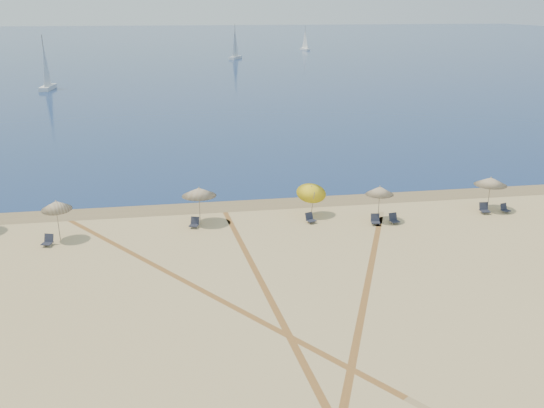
{
  "coord_description": "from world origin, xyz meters",
  "views": [
    {
      "loc": [
        -6.23,
        -17.02,
        14.0
      ],
      "look_at": [
        0.0,
        20.0,
        1.3
      ],
      "focal_mm": 39.02,
      "sensor_mm": 36.0,
      "label": 1
    }
  ],
  "objects_px": {
    "umbrella_4": "(380,190)",
    "chair_7": "(484,209)",
    "umbrella_5": "(491,181)",
    "chair_6": "(394,219)",
    "umbrella_1": "(56,205)",
    "chair_2": "(48,241)",
    "umbrella_2": "(199,192)",
    "chair_4": "(310,218)",
    "chair_5": "(375,220)",
    "umbrella_3": "(312,190)",
    "sailboat_1": "(235,48)",
    "sailboat_2": "(46,73)",
    "chair_8": "(505,209)",
    "chair_3": "(194,223)",
    "sailboat_0": "(305,43)"
  },
  "relations": [
    {
      "from": "umbrella_2",
      "to": "chair_3",
      "type": "xyz_separation_m",
      "value": [
        -0.41,
        -0.74,
        -1.91
      ]
    },
    {
      "from": "chair_4",
      "to": "chair_7",
      "type": "distance_m",
      "value": 12.58
    },
    {
      "from": "umbrella_2",
      "to": "sailboat_2",
      "type": "xyz_separation_m",
      "value": [
        -22.62,
        70.96,
        0.58
      ]
    },
    {
      "from": "umbrella_1",
      "to": "chair_7",
      "type": "xyz_separation_m",
      "value": [
        28.75,
        0.26,
        -1.96
      ]
    },
    {
      "from": "umbrella_3",
      "to": "chair_6",
      "type": "height_order",
      "value": "umbrella_3"
    },
    {
      "from": "chair_2",
      "to": "chair_3",
      "type": "distance_m",
      "value": 9.12
    },
    {
      "from": "chair_2",
      "to": "sailboat_1",
      "type": "relative_size",
      "value": 0.09
    },
    {
      "from": "chair_2",
      "to": "sailboat_1",
      "type": "xyz_separation_m",
      "value": [
        25.5,
        128.94,
        2.44
      ]
    },
    {
      "from": "umbrella_5",
      "to": "chair_7",
      "type": "relative_size",
      "value": 3.21
    },
    {
      "from": "chair_2",
      "to": "umbrella_1",
      "type": "bearing_deg",
      "value": 73.34
    },
    {
      "from": "umbrella_5",
      "to": "umbrella_2",
      "type": "bearing_deg",
      "value": 178.21
    },
    {
      "from": "chair_7",
      "to": "umbrella_3",
      "type": "bearing_deg",
      "value": 177.85
    },
    {
      "from": "chair_8",
      "to": "umbrella_4",
      "type": "bearing_deg",
      "value": 165.67
    },
    {
      "from": "sailboat_2",
      "to": "chair_4",
      "type": "bearing_deg",
      "value": -63.6
    },
    {
      "from": "chair_2",
      "to": "umbrella_3",
      "type": "bearing_deg",
      "value": 26.17
    },
    {
      "from": "chair_6",
      "to": "chair_4",
      "type": "bearing_deg",
      "value": 160.24
    },
    {
      "from": "umbrella_4",
      "to": "chair_4",
      "type": "relative_size",
      "value": 3.07
    },
    {
      "from": "umbrella_2",
      "to": "chair_8",
      "type": "relative_size",
      "value": 3.52
    },
    {
      "from": "chair_8",
      "to": "sailboat_0",
      "type": "height_order",
      "value": "sailboat_0"
    },
    {
      "from": "umbrella_4",
      "to": "chair_3",
      "type": "relative_size",
      "value": 3.09
    },
    {
      "from": "chair_4",
      "to": "umbrella_1",
      "type": "bearing_deg",
      "value": 159.85
    },
    {
      "from": "chair_7",
      "to": "sailboat_1",
      "type": "xyz_separation_m",
      "value": [
        -3.81,
        127.85,
        2.42
      ]
    },
    {
      "from": "umbrella_4",
      "to": "chair_7",
      "type": "height_order",
      "value": "umbrella_4"
    },
    {
      "from": "umbrella_4",
      "to": "umbrella_2",
      "type": "bearing_deg",
      "value": 172.6
    },
    {
      "from": "umbrella_4",
      "to": "chair_4",
      "type": "bearing_deg",
      "value": 174.74
    },
    {
      "from": "chair_5",
      "to": "chair_3",
      "type": "bearing_deg",
      "value": -176.09
    },
    {
      "from": "umbrella_1",
      "to": "sailboat_1",
      "type": "distance_m",
      "value": 130.52
    },
    {
      "from": "umbrella_4",
      "to": "chair_8",
      "type": "xyz_separation_m",
      "value": [
        9.45,
        0.16,
        -1.89
      ]
    },
    {
      "from": "umbrella_1",
      "to": "umbrella_4",
      "type": "height_order",
      "value": "umbrella_1"
    },
    {
      "from": "chair_3",
      "to": "sailboat_1",
      "type": "xyz_separation_m",
      "value": [
        16.53,
        127.3,
        2.45
      ]
    },
    {
      "from": "chair_4",
      "to": "chair_6",
      "type": "bearing_deg",
      "value": -32.5
    },
    {
      "from": "umbrella_3",
      "to": "chair_5",
      "type": "height_order",
      "value": "umbrella_3"
    },
    {
      "from": "sailboat_0",
      "to": "umbrella_2",
      "type": "bearing_deg",
      "value": -119.22
    },
    {
      "from": "umbrella_3",
      "to": "chair_4",
      "type": "distance_m",
      "value": 2.06
    },
    {
      "from": "umbrella_2",
      "to": "sailboat_1",
      "type": "xyz_separation_m",
      "value": [
        16.12,
        126.56,
        0.54
      ]
    },
    {
      "from": "umbrella_2",
      "to": "chair_8",
      "type": "distance_m",
      "value": 21.58
    },
    {
      "from": "chair_6",
      "to": "chair_7",
      "type": "relative_size",
      "value": 0.97
    },
    {
      "from": "umbrella_1",
      "to": "chair_2",
      "type": "distance_m",
      "value": 2.22
    },
    {
      "from": "umbrella_1",
      "to": "sailboat_1",
      "type": "xyz_separation_m",
      "value": [
        24.94,
        128.12,
        0.46
      ]
    },
    {
      "from": "umbrella_4",
      "to": "sailboat_0",
      "type": "relative_size",
      "value": 0.34
    },
    {
      "from": "chair_5",
      "to": "umbrella_1",
      "type": "bearing_deg",
      "value": -170.97
    },
    {
      "from": "umbrella_5",
      "to": "chair_6",
      "type": "distance_m",
      "value": 8.03
    },
    {
      "from": "chair_4",
      "to": "sailboat_1",
      "type": "relative_size",
      "value": 0.09
    },
    {
      "from": "umbrella_2",
      "to": "umbrella_3",
      "type": "distance_m",
      "value": 7.72
    },
    {
      "from": "umbrella_2",
      "to": "chair_7",
      "type": "distance_m",
      "value": 20.06
    },
    {
      "from": "umbrella_5",
      "to": "chair_3",
      "type": "relative_size",
      "value": 3.03
    },
    {
      "from": "chair_4",
      "to": "chair_5",
      "type": "height_order",
      "value": "chair_5"
    },
    {
      "from": "chair_5",
      "to": "chair_7",
      "type": "relative_size",
      "value": 1.01
    },
    {
      "from": "chair_4",
      "to": "chair_5",
      "type": "xyz_separation_m",
      "value": [
        4.23,
        -1.05,
        0.01
      ]
    },
    {
      "from": "chair_2",
      "to": "chair_3",
      "type": "relative_size",
      "value": 1.01
    }
  ]
}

